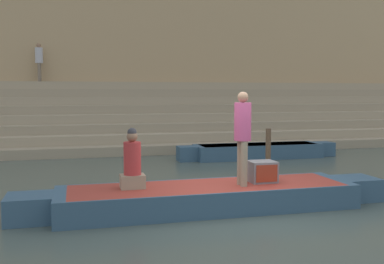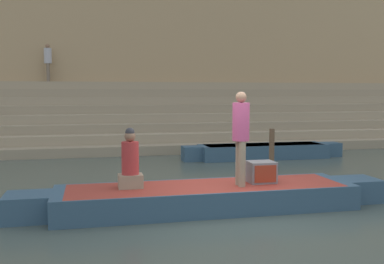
% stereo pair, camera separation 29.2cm
% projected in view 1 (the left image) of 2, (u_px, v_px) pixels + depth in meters
% --- Properties ---
extents(ground_plane, '(120.00, 120.00, 0.00)m').
position_uv_depth(ground_plane, '(235.00, 209.00, 8.39)').
color(ground_plane, '#47544C').
extents(ghat_steps, '(36.00, 5.68, 2.67)m').
position_uv_depth(ghat_steps, '(144.00, 122.00, 19.08)').
color(ghat_steps, gray).
rests_on(ghat_steps, ground).
extents(back_wall, '(34.20, 1.28, 8.65)m').
position_uv_depth(back_wall, '(135.00, 48.00, 21.31)').
color(back_wall, tan).
rests_on(back_wall, ground).
extents(rowboat_main, '(7.11, 1.54, 0.45)m').
position_uv_depth(rowboat_main, '(208.00, 196.00, 8.39)').
color(rowboat_main, '#33516B').
rests_on(rowboat_main, ground).
extents(person_standing, '(0.31, 0.31, 1.74)m').
position_uv_depth(person_standing, '(243.00, 131.00, 8.29)').
color(person_standing, gray).
rests_on(person_standing, rowboat_main).
extents(person_rowing, '(0.44, 0.34, 1.10)m').
position_uv_depth(person_rowing, '(132.00, 163.00, 8.10)').
color(person_rowing, gray).
rests_on(person_rowing, rowboat_main).
extents(tv_set, '(0.51, 0.45, 0.41)m').
position_uv_depth(tv_set, '(262.00, 172.00, 8.68)').
color(tv_set, slate).
rests_on(tv_set, rowboat_main).
extents(moored_boat_shore, '(5.49, 1.06, 0.47)m').
position_uv_depth(moored_boat_shore, '(258.00, 151.00, 14.98)').
color(moored_boat_shore, '#33516B').
rests_on(moored_boat_shore, ground).
extents(mooring_post, '(0.14, 0.14, 1.20)m').
position_uv_depth(mooring_post, '(268.00, 150.00, 12.28)').
color(mooring_post, brown).
rests_on(mooring_post, ground).
extents(person_on_steps, '(0.33, 0.33, 1.64)m').
position_uv_depth(person_on_steps, '(39.00, 59.00, 19.36)').
color(person_on_steps, '#756656').
rests_on(person_on_steps, ghat_steps).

